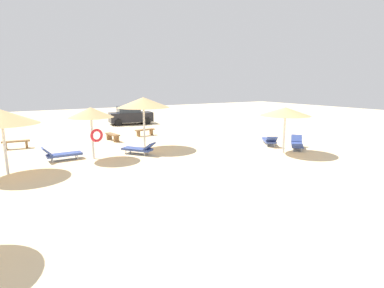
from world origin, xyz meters
TOP-DOWN VIEW (x-y plane):
  - ground_plane at (0.00, 0.00)m, footprint 80.00×80.00m
  - parasol_0 at (6.20, 3.28)m, footprint 2.75×2.75m
  - parasol_1 at (-3.27, 7.48)m, footprint 2.27×2.27m
  - parasol_2 at (0.02, 8.52)m, footprint 3.08×3.08m
  - parasol_4 at (-7.15, 6.63)m, footprint 2.97×2.97m
  - lounger_0 at (7.13, 5.28)m, footprint 1.59×1.93m
  - lounger_1 at (-4.76, 7.99)m, footprint 1.90×0.70m
  - lounger_2 at (-0.88, 7.15)m, footprint 1.62×1.91m
  - lounger_5 at (7.73, 3.62)m, footprint 1.82×1.75m
  - bench_0 at (-0.91, 11.87)m, footprint 0.61×1.54m
  - bench_1 at (1.78, 12.67)m, footprint 1.54×0.59m
  - bench_2 at (-6.62, 12.40)m, footprint 1.53×0.55m
  - parked_car at (3.19, 19.53)m, footprint 4.19×2.39m

SIDE VIEW (x-z plane):
  - ground_plane at x=0.00m, z-range 0.00..0.00m
  - lounger_0 at x=7.13m, z-range -0.03..0.67m
  - lounger_2 at x=-0.88m, z-range -0.04..0.67m
  - lounger_5 at x=7.73m, z-range -0.05..0.68m
  - lounger_1 at x=-4.76m, z-range -0.06..0.70m
  - bench_0 at x=-0.91m, z-range 0.10..0.59m
  - bench_1 at x=1.78m, z-range 0.10..0.59m
  - bench_2 at x=-6.62m, z-range 0.10..0.59m
  - parked_car at x=3.19m, z-range -0.04..1.68m
  - parasol_0 at x=6.20m, z-range 1.04..3.61m
  - parasol_1 at x=-3.27m, z-range 1.03..3.70m
  - parasol_4 at x=-7.15m, z-range 1.08..3.87m
  - parasol_2 at x=0.02m, z-range 1.22..4.27m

